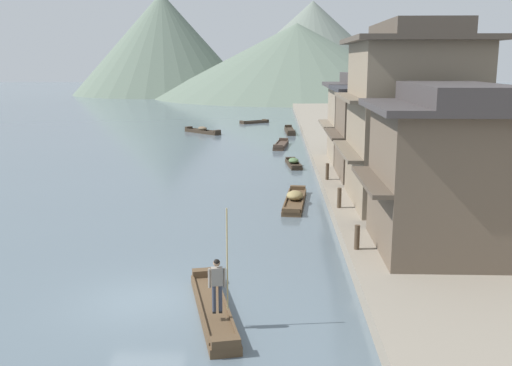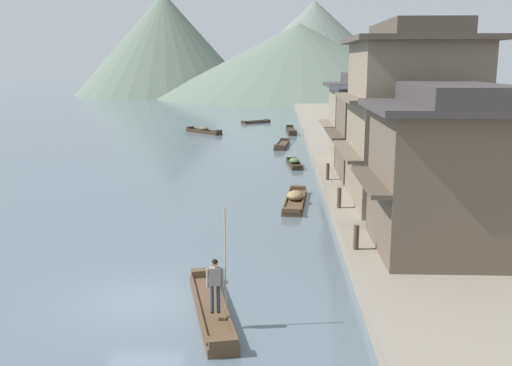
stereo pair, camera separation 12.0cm
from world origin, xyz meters
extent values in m
plane|color=slate|center=(0.00, 0.00, 0.00)|extent=(400.00, 400.00, 0.00)
cube|color=gray|center=(16.02, 30.00, 0.30)|extent=(18.00, 110.00, 0.60)
cube|color=brown|center=(2.44, -0.94, 0.13)|extent=(2.09, 5.52, 0.26)
cube|color=brown|center=(1.85, 1.57, 0.38)|extent=(0.83, 0.53, 0.24)
cube|color=brown|center=(3.04, -3.46, 0.38)|extent=(0.83, 0.53, 0.24)
cube|color=brown|center=(2.06, -1.03, 0.30)|extent=(1.22, 4.85, 0.08)
cube|color=brown|center=(2.82, -0.85, 0.30)|extent=(1.22, 4.85, 0.08)
cube|color=black|center=(2.58, -1.89, 0.53)|extent=(0.13, 0.23, 0.05)
cylinder|color=#333847|center=(2.58, -1.93, 0.94)|extent=(0.11, 0.11, 0.78)
cube|color=black|center=(2.76, -1.87, 0.53)|extent=(0.13, 0.23, 0.05)
cylinder|color=#333847|center=(2.76, -1.90, 0.94)|extent=(0.11, 0.11, 0.78)
cube|color=gray|center=(2.67, -1.92, 1.59)|extent=(0.34, 0.24, 0.52)
cylinder|color=gray|center=(2.46, -1.89, 1.52)|extent=(0.08, 0.08, 0.56)
cylinder|color=gray|center=(2.87, -1.83, 1.52)|extent=(0.08, 0.08, 0.56)
sphere|color=#A37A5B|center=(2.67, -1.92, 1.99)|extent=(0.20, 0.20, 0.20)
sphere|color=black|center=(2.67, -1.93, 2.01)|extent=(0.18, 0.18, 0.18)
cylinder|color=tan|center=(2.96, -1.78, 2.04)|extent=(0.04, 0.04, 3.00)
cube|color=#423328|center=(4.74, 34.45, 0.14)|extent=(1.48, 4.87, 0.27)
cube|color=#423328|center=(5.00, 36.68, 0.40)|extent=(0.86, 0.45, 0.25)
cube|color=#423328|center=(4.47, 32.22, 0.40)|extent=(0.86, 0.45, 0.25)
cube|color=#423328|center=(4.32, 34.50, 0.31)|extent=(0.58, 4.27, 0.08)
cube|color=#423328|center=(5.15, 34.40, 0.31)|extent=(0.58, 4.27, 0.08)
cube|color=#33281E|center=(-3.58, 44.47, 0.14)|extent=(4.27, 4.09, 0.28)
cube|color=#33281E|center=(-1.86, 42.85, 0.40)|extent=(0.81, 0.83, 0.25)
cube|color=#33281E|center=(-5.29, 46.09, 0.40)|extent=(0.81, 0.83, 0.25)
cube|color=#33281E|center=(-3.30, 44.76, 0.32)|extent=(3.35, 3.16, 0.08)
cube|color=#33281E|center=(-3.85, 44.17, 0.32)|extent=(3.35, 3.16, 0.08)
ellipsoid|color=brown|center=(-3.58, 44.47, 0.50)|extent=(1.37, 1.35, 0.44)
cube|color=#33281E|center=(1.56, 55.06, 0.10)|extent=(3.64, 3.04, 0.19)
cube|color=#33281E|center=(0.18, 54.07, 0.28)|extent=(0.87, 1.01, 0.17)
cube|color=#33281E|center=(2.94, 56.05, 0.28)|extent=(0.87, 1.01, 0.17)
cube|color=#33281E|center=(1.86, 54.65, 0.23)|extent=(2.64, 1.93, 0.08)
cube|color=#33281E|center=(1.27, 55.47, 0.23)|extent=(2.64, 1.93, 0.08)
cube|color=brown|center=(5.33, 13.18, 0.11)|extent=(1.51, 5.64, 0.23)
cube|color=brown|center=(5.59, 15.80, 0.33)|extent=(0.91, 0.44, 0.20)
cube|color=brown|center=(5.08, 10.56, 0.33)|extent=(0.91, 0.44, 0.20)
cube|color=brown|center=(4.89, 13.22, 0.27)|extent=(0.57, 5.05, 0.08)
cube|color=brown|center=(5.78, 13.14, 0.27)|extent=(0.57, 5.05, 0.08)
ellipsoid|color=olive|center=(5.33, 13.18, 0.47)|extent=(1.00, 1.31, 0.48)
cube|color=#33281E|center=(5.76, 45.22, 0.14)|extent=(1.10, 5.78, 0.29)
cube|color=#33281E|center=(5.64, 47.94, 0.42)|extent=(0.79, 0.39, 0.26)
cube|color=#33281E|center=(5.87, 42.50, 0.42)|extent=(0.79, 0.39, 0.26)
cube|color=#33281E|center=(5.37, 45.21, 0.33)|extent=(0.30, 5.24, 0.08)
cube|color=#33281E|center=(6.15, 45.24, 0.33)|extent=(0.30, 5.24, 0.08)
cube|color=#33281E|center=(5.60, 24.86, 0.09)|extent=(1.22, 3.84, 0.19)
cube|color=#33281E|center=(5.41, 26.59, 0.28)|extent=(0.77, 0.44, 0.17)
cube|color=#33281E|center=(5.78, 23.13, 0.28)|extent=(0.77, 0.44, 0.17)
cube|color=#33281E|center=(5.23, 24.82, 0.23)|extent=(0.44, 3.26, 0.08)
cube|color=#33281E|center=(5.96, 24.90, 0.23)|extent=(0.44, 3.26, 0.08)
ellipsoid|color=#4C6B42|center=(5.60, 24.86, 0.39)|extent=(0.84, 1.10, 0.40)
cube|color=brown|center=(10.76, 3.79, 3.20)|extent=(5.25, 5.39, 5.20)
cube|color=#4D4135|center=(7.79, 3.79, 3.20)|extent=(0.70, 5.39, 0.16)
cube|color=#3D3838|center=(10.76, 3.79, 5.92)|extent=(6.15, 6.29, 0.24)
cube|color=#3D3838|center=(10.76, 3.79, 6.39)|extent=(3.15, 6.29, 0.70)
cube|color=#7F705B|center=(10.84, 11.18, 4.50)|extent=(5.39, 6.80, 7.80)
cube|color=brown|center=(7.79, 11.18, 3.20)|extent=(0.70, 6.80, 0.16)
cube|color=brown|center=(7.79, 11.18, 5.80)|extent=(0.70, 6.80, 0.16)
cube|color=#4C4238|center=(10.84, 11.18, 8.52)|extent=(6.29, 7.70, 0.24)
cube|color=#4C4238|center=(10.84, 11.18, 8.99)|extent=(3.23, 7.70, 0.70)
cube|color=brown|center=(10.58, 18.02, 3.20)|extent=(4.88, 5.36, 5.20)
cube|color=#4D4135|center=(7.79, 18.02, 3.20)|extent=(0.70, 5.36, 0.16)
cube|color=#2D2D33|center=(10.58, 18.02, 5.92)|extent=(5.78, 6.26, 0.24)
cube|color=#2D2D33|center=(10.58, 18.02, 6.39)|extent=(2.93, 6.26, 0.70)
cube|color=gray|center=(10.27, 23.74, 3.20)|extent=(4.26, 5.27, 5.20)
cube|color=#6E6151|center=(7.79, 23.74, 3.20)|extent=(0.70, 5.27, 0.16)
cube|color=#3D3838|center=(10.27, 23.74, 5.92)|extent=(5.16, 6.17, 0.24)
cube|color=#3D3838|center=(10.27, 23.74, 6.39)|extent=(2.55, 6.17, 0.70)
cylinder|color=#473828|center=(7.37, 3.69, 1.07)|extent=(0.20, 0.20, 0.93)
cylinder|color=#473828|center=(7.37, 10.04, 1.09)|extent=(0.20, 0.20, 0.97)
cylinder|color=#473828|center=(7.37, 16.88, 1.09)|extent=(0.20, 0.20, 0.98)
cone|color=slate|center=(12.28, 118.02, 10.37)|extent=(47.00, 47.00, 20.74)
cone|color=#5B6B5B|center=(8.52, 110.48, 7.73)|extent=(61.34, 61.34, 15.45)
cone|color=#5B6B5B|center=(-22.33, 121.33, 11.50)|extent=(41.77, 41.77, 23.00)
camera|label=1|loc=(4.32, -17.39, 7.52)|focal=40.96mm
camera|label=2|loc=(4.44, -17.39, 7.52)|focal=40.96mm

